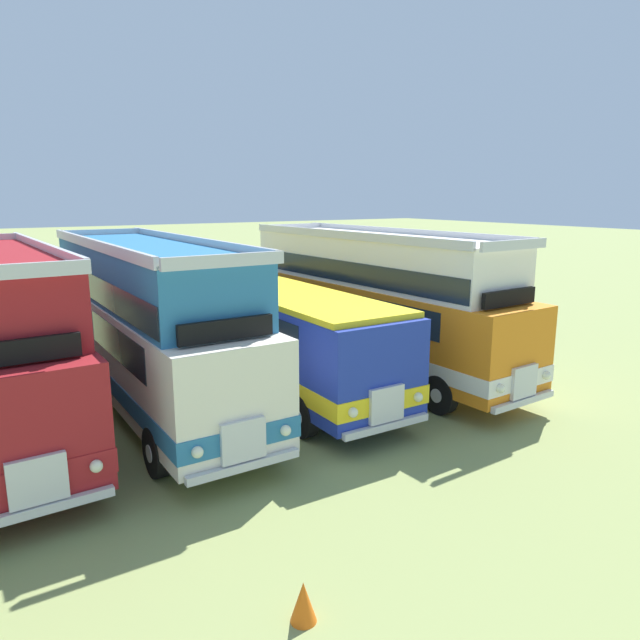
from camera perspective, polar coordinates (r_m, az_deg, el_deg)
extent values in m
cube|color=maroon|center=(15.15, -28.81, -6.56)|extent=(2.97, 9.73, 0.44)
cube|color=#19232D|center=(10.28, -26.68, -7.41)|extent=(2.20, 0.20, 0.90)
cube|color=silver|center=(10.64, -25.94, -13.97)|extent=(0.90, 0.16, 0.80)
cube|color=silver|center=(10.83, -25.66, -16.42)|extent=(2.30, 0.24, 0.16)
sphere|color=#EAEACC|center=(10.76, -21.08, -13.23)|extent=(0.22, 0.22, 0.22)
cube|color=silver|center=(10.27, -28.11, 4.21)|extent=(2.40, 0.21, 0.24)
cube|color=silver|center=(14.92, -25.61, 6.47)|extent=(0.49, 8.68, 0.24)
cube|color=black|center=(10.55, -27.44, -2.76)|extent=(1.90, 0.21, 0.40)
cylinder|color=black|center=(12.53, -21.59, -12.51)|extent=(0.33, 1.05, 1.04)
cylinder|color=silver|center=(12.56, -20.91, -12.40)|extent=(0.04, 0.36, 0.36)
cylinder|color=black|center=(18.29, -26.05, -5.16)|extent=(0.33, 1.05, 1.04)
cylinder|color=silver|center=(18.31, -25.58, -5.10)|extent=(0.04, 0.36, 0.36)
cube|color=silver|center=(15.74, -16.12, -2.57)|extent=(2.70, 10.76, 2.30)
cube|color=teal|center=(15.90, -16.00, -4.66)|extent=(2.74, 10.80, 0.44)
cube|color=#19232D|center=(15.98, -16.67, -0.18)|extent=(2.69, 8.36, 0.76)
cube|color=#19232D|center=(10.77, -7.97, -5.34)|extent=(2.20, 0.14, 0.90)
cube|color=silver|center=(11.12, -7.54, -11.65)|extent=(0.90, 0.14, 0.80)
cube|color=silver|center=(11.30, -7.40, -14.02)|extent=(2.30, 0.18, 0.16)
sphere|color=#EAEACC|center=(11.49, -3.39, -10.76)|extent=(0.22, 0.22, 0.22)
sphere|color=#EAEACC|center=(10.79, -11.93, -12.57)|extent=(0.22, 0.22, 0.22)
cube|color=teal|center=(15.63, -16.80, 4.39)|extent=(2.59, 9.86, 1.50)
cube|color=silver|center=(10.75, -9.29, 5.76)|extent=(2.40, 0.15, 0.24)
cube|color=silver|center=(19.81, -20.59, 7.99)|extent=(2.40, 0.15, 0.24)
cube|color=silver|center=(15.92, -12.80, 7.63)|extent=(0.29, 9.82, 0.24)
cube|color=silver|center=(15.26, -21.33, 6.93)|extent=(0.29, 9.82, 0.24)
cube|color=#19232D|center=(15.67, -16.74, 3.30)|extent=(2.62, 9.76, 0.64)
cube|color=black|center=(11.01, -9.17, -0.95)|extent=(1.90, 0.16, 0.40)
cylinder|color=black|center=(13.17, -6.02, -10.46)|extent=(0.30, 1.05, 1.04)
cylinder|color=silver|center=(13.23, -5.44, -10.33)|extent=(0.03, 0.36, 0.36)
cylinder|color=black|center=(12.40, -15.76, -12.35)|extent=(0.30, 1.05, 1.04)
cylinder|color=silver|center=(12.36, -16.44, -12.47)|extent=(0.03, 0.36, 0.36)
cylinder|color=black|center=(19.66, -15.78, -3.22)|extent=(0.30, 1.05, 1.04)
cylinder|color=silver|center=(19.70, -15.36, -3.16)|extent=(0.03, 0.36, 0.36)
cylinder|color=black|center=(19.15, -22.36, -4.09)|extent=(0.30, 1.05, 1.04)
cylinder|color=silver|center=(19.13, -22.80, -4.14)|extent=(0.03, 0.36, 0.36)
cube|color=#1E339E|center=(17.07, -4.68, -1.00)|extent=(2.52, 10.66, 2.30)
cube|color=yellow|center=(17.22, -4.65, -2.95)|extent=(2.56, 10.70, 0.44)
cube|color=#19232D|center=(17.30, -5.33, 1.19)|extent=(2.55, 8.26, 0.76)
cube|color=#19232D|center=(12.59, 6.36, -2.73)|extent=(2.20, 0.10, 0.90)
cube|color=silver|center=(12.89, 6.54, -8.22)|extent=(0.90, 0.12, 0.80)
cube|color=silver|center=(13.05, 6.57, -10.31)|extent=(2.30, 0.14, 0.16)
sphere|color=#EAEACC|center=(13.43, 9.60, -7.46)|extent=(0.22, 0.22, 0.22)
sphere|color=#EAEACC|center=(12.37, 3.26, -9.04)|extent=(0.22, 0.22, 0.22)
cube|color=yellow|center=(16.84, -4.75, 3.05)|extent=(2.48, 10.26, 0.14)
cylinder|color=black|center=(14.97, 6.02, -7.63)|extent=(0.28, 1.04, 1.04)
cylinder|color=silver|center=(15.06, 6.47, -7.52)|extent=(0.02, 0.36, 0.36)
cylinder|color=black|center=(13.76, -1.67, -9.38)|extent=(0.28, 1.04, 1.04)
cylinder|color=silver|center=(13.69, -2.22, -9.50)|extent=(0.02, 0.36, 0.36)
cylinder|color=black|center=(20.92, -6.27, -1.91)|extent=(0.28, 1.04, 1.04)
cylinder|color=silver|center=(20.98, -5.91, -1.86)|extent=(0.02, 0.36, 0.36)
cylinder|color=black|center=(20.07, -12.20, -2.72)|extent=(0.28, 1.04, 1.04)
cylinder|color=silver|center=(20.02, -12.61, -2.77)|extent=(0.02, 0.36, 0.36)
cube|color=orange|center=(18.65, 5.56, 0.10)|extent=(3.09, 11.17, 2.30)
cube|color=white|center=(18.78, 5.52, -1.69)|extent=(3.13, 11.21, 0.44)
cube|color=#19232D|center=(18.83, 4.81, 2.10)|extent=(2.99, 8.77, 0.76)
cube|color=#19232D|center=(14.89, 19.36, -1.04)|extent=(2.20, 0.22, 0.90)
cube|color=silver|center=(15.14, 19.36, -5.73)|extent=(0.91, 0.17, 0.80)
cube|color=silver|center=(15.28, 19.32, -7.54)|extent=(2.30, 0.26, 0.16)
sphere|color=#EAEACC|center=(15.85, 21.31, -5.08)|extent=(0.22, 0.22, 0.22)
sphere|color=#EAEACC|center=(14.44, 17.28, -6.44)|extent=(0.22, 0.22, 0.22)
cube|color=white|center=(18.54, 5.17, 5.99)|extent=(2.94, 10.26, 1.50)
cube|color=silver|center=(14.84, 18.53, 7.01)|extent=(2.40, 0.23, 0.24)
cube|color=silver|center=(22.16, -2.50, 9.10)|extent=(2.40, 0.23, 0.24)
cube|color=silver|center=(19.26, 7.99, 8.54)|extent=(0.64, 10.14, 0.24)
cube|color=silver|center=(17.72, 2.22, 8.35)|extent=(0.64, 10.14, 0.24)
cube|color=#19232D|center=(18.57, 5.16, 5.07)|extent=(2.97, 10.17, 0.64)
cube|color=black|center=(15.03, 18.05, 2.09)|extent=(1.90, 0.22, 0.40)
cylinder|color=black|center=(17.13, 17.03, -5.55)|extent=(0.34, 1.05, 1.04)
cylinder|color=silver|center=(17.25, 17.34, -5.45)|extent=(0.04, 0.36, 0.36)
cylinder|color=black|center=(15.46, 11.69, -7.18)|extent=(0.34, 1.05, 1.04)
cylinder|color=silver|center=(15.35, 11.31, -7.30)|extent=(0.04, 0.36, 0.36)
cylinder|color=black|center=(22.45, 1.58, -0.87)|extent=(0.34, 1.05, 1.04)
cylinder|color=silver|center=(22.54, 1.88, -0.82)|extent=(0.04, 0.36, 0.36)
cylinder|color=black|center=(21.20, -3.43, -1.67)|extent=(0.34, 1.05, 1.04)
cylinder|color=silver|center=(21.12, -3.78, -1.72)|extent=(0.04, 0.36, 0.36)
cone|color=orange|center=(8.56, -1.64, -25.89)|extent=(0.36, 0.36, 0.58)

